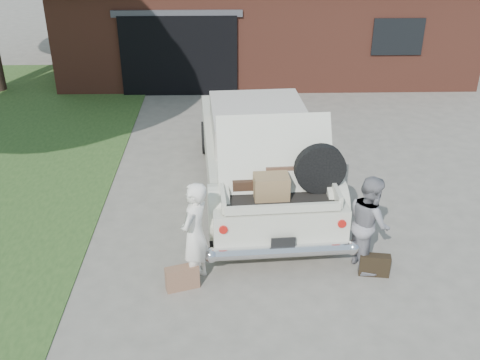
{
  "coord_description": "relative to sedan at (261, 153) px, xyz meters",
  "views": [
    {
      "loc": [
        -0.19,
        -7.3,
        5.25
      ],
      "look_at": [
        0.0,
        0.6,
        1.1
      ],
      "focal_mm": 42.0,
      "sensor_mm": 36.0,
      "label": 1
    }
  ],
  "objects": [
    {
      "name": "sedan",
      "position": [
        0.0,
        0.0,
        0.0
      ],
      "size": [
        2.49,
        5.63,
        2.12
      ],
      "rotation": [
        0.0,
        0.0,
        0.07
      ],
      "color": "beige",
      "rests_on": "ground"
    },
    {
      "name": "ground",
      "position": [
        -0.43,
        -2.25,
        -0.81
      ],
      "size": [
        90.0,
        90.0,
        0.0
      ],
      "primitive_type": "plane",
      "color": "gray",
      "rests_on": "ground"
    },
    {
      "name": "suitcase_left",
      "position": [
        -1.31,
        -2.96,
        -0.62
      ],
      "size": [
        0.51,
        0.29,
        0.38
      ],
      "primitive_type": "cube",
      "rotation": [
        0.0,
        0.0,
        0.31
      ],
      "color": "#93654B",
      "rests_on": "ground"
    },
    {
      "name": "suitcase_right",
      "position": [
        1.57,
        -2.71,
        -0.63
      ],
      "size": [
        0.47,
        0.21,
        0.35
      ],
      "primitive_type": "cube",
      "rotation": [
        0.0,
        0.0,
        -0.15
      ],
      "color": "black",
      "rests_on": "ground"
    },
    {
      "name": "house",
      "position": [
        0.55,
        9.22,
        0.86
      ],
      "size": [
        12.8,
        7.8,
        3.3
      ],
      "color": "brown",
      "rests_on": "ground"
    },
    {
      "name": "woman_left",
      "position": [
        -1.11,
        -2.78,
        0.01
      ],
      "size": [
        0.6,
        0.7,
        1.64
      ],
      "primitive_type": "imported",
      "rotation": [
        0.0,
        0.0,
        -1.99
      ],
      "color": "white",
      "rests_on": "ground"
    },
    {
      "name": "woman_right",
      "position": [
        1.49,
        -2.44,
        -0.04
      ],
      "size": [
        0.7,
        0.83,
        1.53
      ],
      "primitive_type": "imported",
      "rotation": [
        0.0,
        0.0,
        1.74
      ],
      "color": "gray",
      "rests_on": "ground"
    }
  ]
}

